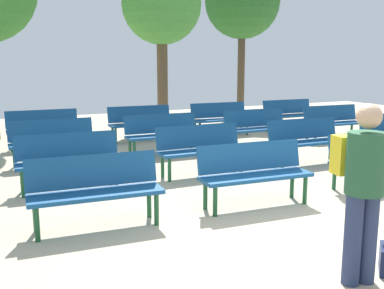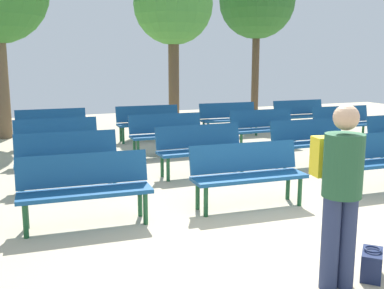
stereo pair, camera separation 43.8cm
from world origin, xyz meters
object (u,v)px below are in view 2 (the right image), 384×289
at_px(tree_2, 257,1).
at_px(bench_r2_c2, 167,132).
at_px(tree_1, 173,6).
at_px(visitor_with_backpack, 340,186).
at_px(bench_r3_c1, 52,125).
at_px(bench_r3_c3, 229,117).
at_px(bench_r0_c1, 85,185).
at_px(bench_r1_c1, 67,156).
at_px(bench_r0_c2, 247,171).
at_px(handbag, 372,264).
at_px(bench_r1_c2, 201,146).
at_px(bench_r2_c4, 343,121).
at_px(bench_r0_c3, 375,158).
at_px(bench_r3_c2, 149,121).
at_px(bench_r1_c3, 310,139).
at_px(bench_r2_c1, 57,138).
at_px(bench_r2_c3, 264,126).
at_px(bench_r3_c4, 300,114).

bearing_deg(tree_2, bench_r2_c2, -133.68).
height_order(tree_1, visitor_with_backpack, tree_1).
distance_m(bench_r3_c1, bench_r3_c3, 4.56).
distance_m(bench_r0_c1, bench_r1_c1, 1.84).
xyz_separation_m(bench_r2_c2, visitor_with_backpack, (-0.52, -6.00, 0.43)).
bearing_deg(bench_r0_c2, handbag, -85.44).
xyz_separation_m(bench_r1_c2, bench_r2_c4, (4.59, 1.67, 0.00)).
xyz_separation_m(bench_r0_c3, bench_r3_c2, (-1.98, 5.57, 0.00)).
xyz_separation_m(bench_r3_c3, visitor_with_backpack, (-2.90, -7.75, 0.43)).
relative_size(bench_r0_c1, bench_r1_c1, 1.00).
bearing_deg(bench_r1_c3, bench_r2_c4, 38.96).
relative_size(bench_r2_c1, tree_1, 0.33).
relative_size(bench_r2_c1, bench_r3_c1, 1.00).
bearing_deg(bench_r2_c3, bench_r0_c3, -92.32).
bearing_deg(tree_2, bench_r3_c1, -153.58).
bearing_deg(bench_r2_c4, handbag, -125.47).
distance_m(bench_r0_c2, bench_r1_c1, 2.93).
distance_m(bench_r1_c2, bench_r2_c3, 2.90).
bearing_deg(tree_2, bench_r1_c1, -136.18).
bearing_deg(visitor_with_backpack, bench_r2_c1, -63.88).
bearing_deg(bench_r3_c2, visitor_with_backpack, -92.09).
xyz_separation_m(bench_r2_c4, bench_r3_c1, (-6.76, 2.09, 0.00)).
bearing_deg(bench_r1_c1, bench_r3_c2, 58.91).
bearing_deg(bench_r2_c2, bench_r3_c2, 86.66).
relative_size(bench_r2_c2, visitor_with_backpack, 0.98).
distance_m(bench_r3_c4, tree_1, 4.91).
distance_m(visitor_with_backpack, handbag, 0.91).
relative_size(bench_r2_c3, tree_1, 0.33).
bearing_deg(bench_r2_c3, visitor_with_backpack, -115.08).
relative_size(bench_r0_c2, bench_r2_c2, 1.01).
relative_size(bench_r0_c1, bench_r1_c2, 1.01).
relative_size(bench_r0_c1, bench_r3_c3, 1.00).
height_order(bench_r0_c3, tree_1, tree_1).
bearing_deg(tree_2, bench_r0_c3, -109.55).
bearing_deg(bench_r3_c2, bench_r3_c1, -179.62).
bearing_deg(bench_r0_c2, bench_r1_c1, 141.61).
bearing_deg(bench_r0_c3, bench_r3_c3, 90.67).
bearing_deg(bench_r3_c2, bench_r2_c1, -141.39).
distance_m(bench_r1_c2, bench_r2_c4, 4.88).
xyz_separation_m(bench_r2_c2, bench_r3_c1, (-2.17, 1.95, 0.00)).
bearing_deg(bench_r1_c2, bench_r0_c3, -40.92).
relative_size(bench_r3_c1, visitor_with_backpack, 0.98).
distance_m(bench_r2_c1, bench_r3_c4, 7.06).
height_order(visitor_with_backpack, handbag, visitor_with_backpack).
relative_size(bench_r2_c3, visitor_with_backpack, 0.97).
height_order(tree_1, tree_2, tree_2).
xyz_separation_m(bench_r3_c2, tree_1, (1.53, 2.30, 3.08)).
relative_size(bench_r1_c1, bench_r2_c3, 1.01).
xyz_separation_m(bench_r1_c3, bench_r2_c2, (-2.24, 1.93, 0.00)).
relative_size(bench_r3_c2, bench_r3_c3, 1.00).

